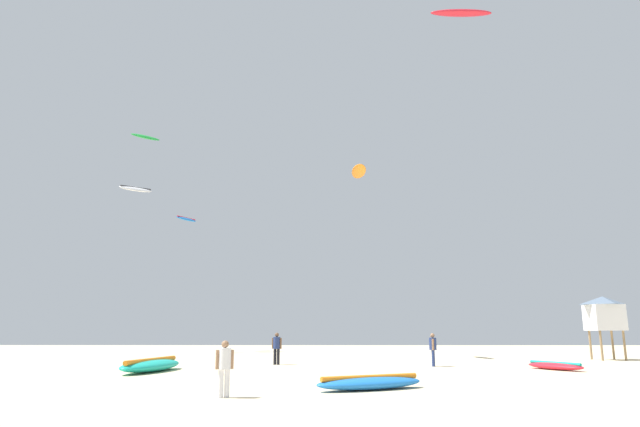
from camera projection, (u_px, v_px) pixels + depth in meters
person_foreground at (225, 364)px, 16.47m from camera, size 0.52×0.37×1.65m
person_midground at (433, 347)px, 30.22m from camera, size 0.40×0.58×1.77m
person_left at (277, 346)px, 31.69m from camera, size 0.58×0.41×1.79m
kite_grounded_near at (370, 383)px, 18.45m from camera, size 4.08×2.83×0.50m
kite_grounded_mid at (151, 365)px, 26.23m from camera, size 2.37×5.48×0.65m
kite_grounded_far at (555, 366)px, 27.49m from camera, size 2.33×3.40×0.41m
lifeguard_tower at (604, 313)px, 36.81m from camera, size 2.30×2.30×4.15m
kite_aloft_0 at (186, 219)px, 54.06m from camera, size 2.00×2.55×0.53m
kite_aloft_1 at (136, 189)px, 50.32m from camera, size 2.92×2.40×0.73m
kite_aloft_2 at (461, 13)px, 39.90m from camera, size 4.47×1.42×0.78m
kite_aloft_4 at (359, 171)px, 42.10m from camera, size 1.36×3.68×0.67m
kite_aloft_5 at (145, 137)px, 53.80m from camera, size 2.78×2.46×0.66m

